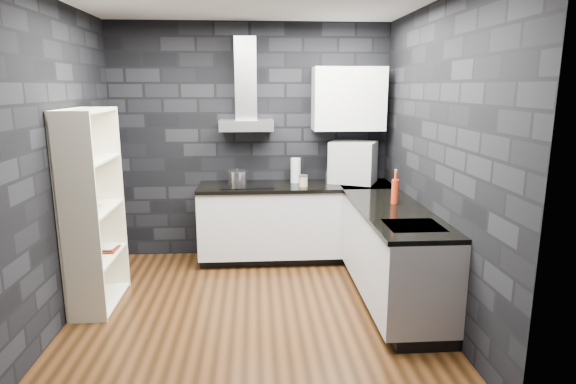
{
  "coord_description": "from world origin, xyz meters",
  "views": [
    {
      "loc": [
        0.04,
        -4.02,
        1.99
      ],
      "look_at": [
        0.35,
        0.45,
        1.0
      ],
      "focal_mm": 30.0,
      "sensor_mm": 36.0,
      "label": 1
    }
  ],
  "objects": [
    {
      "name": "appliance_garage",
      "position": [
        1.16,
        1.38,
        1.12
      ],
      "size": [
        0.61,
        0.56,
        0.5
      ],
      "primitive_type": "cube",
      "rotation": [
        0.0,
        0.0,
        -0.43
      ],
      "color": "#A2A4A9",
      "rests_on": "counter_back_top"
    },
    {
      "name": "wall_left",
      "position": [
        -1.62,
        0.0,
        1.35
      ],
      "size": [
        0.05,
        3.2,
        2.7
      ],
      "primitive_type": "cube",
      "color": "black",
      "rests_on": "ground"
    },
    {
      "name": "hood_chimney",
      "position": [
        -0.05,
        1.5,
        2.07
      ],
      "size": [
        0.24,
        0.2,
        0.9
      ],
      "primitive_type": "cube",
      "color": "silver",
      "rests_on": "hood_body"
    },
    {
      "name": "counter_back_cab",
      "position": [
        0.5,
        1.3,
        0.48
      ],
      "size": [
        2.2,
        0.6,
        0.76
      ],
      "primitive_type": "cube",
      "color": "silver",
      "rests_on": "ground"
    },
    {
      "name": "bookshelf",
      "position": [
        -1.42,
        0.27,
        0.9
      ],
      "size": [
        0.34,
        0.8,
        1.8
      ],
      "primitive_type": "cube",
      "rotation": [
        0.0,
        0.0,
        0.01
      ],
      "color": "#F1ECCD",
      "rests_on": "ground"
    },
    {
      "name": "counter_corner_top",
      "position": [
        1.3,
        1.3,
        0.88
      ],
      "size": [
        0.62,
        0.62,
        0.04
      ],
      "primitive_type": "cube",
      "color": "black",
      "rests_on": "counter_right_cab"
    },
    {
      "name": "counter_right_cab",
      "position": [
        1.3,
        0.1,
        0.48
      ],
      "size": [
        0.6,
        1.8,
        0.76
      ],
      "primitive_type": "cube",
      "color": "silver",
      "rests_on": "ground"
    },
    {
      "name": "counter_right_top",
      "position": [
        1.29,
        0.1,
        0.88
      ],
      "size": [
        0.62,
        1.8,
        0.04
      ],
      "primitive_type": "cube",
      "color": "black",
      "rests_on": "counter_right_cab"
    },
    {
      "name": "glass_vase",
      "position": [
        0.5,
        1.42,
        1.04
      ],
      "size": [
        0.13,
        0.13,
        0.28
      ],
      "primitive_type": "cylinder",
      "rotation": [
        0.0,
        0.0,
        -0.17
      ],
      "color": "silver",
      "rests_on": "counter_back_top"
    },
    {
      "name": "sink_rim",
      "position": [
        1.3,
        -0.4,
        0.89
      ],
      "size": [
        0.44,
        0.4,
        0.01
      ],
      "primitive_type": "cube",
      "color": "silver",
      "rests_on": "counter_right_top"
    },
    {
      "name": "fruit_bowl",
      "position": [
        -1.42,
        0.14,
        0.94
      ],
      "size": [
        0.25,
        0.25,
        0.06
      ],
      "primitive_type": "imported",
      "rotation": [
        0.0,
        0.0,
        0.08
      ],
      "color": "silver",
      "rests_on": "bookshelf"
    },
    {
      "name": "counter_back_top",
      "position": [
        0.5,
        1.29,
        0.88
      ],
      "size": [
        2.2,
        0.62,
        0.04
      ],
      "primitive_type": "cube",
      "color": "black",
      "rests_on": "counter_back_cab"
    },
    {
      "name": "toekick_right",
      "position": [
        1.34,
        0.1,
        0.05
      ],
      "size": [
        0.5,
        1.78,
        0.1
      ],
      "primitive_type": "cube",
      "color": "black",
      "rests_on": "ground"
    },
    {
      "name": "cooktop",
      "position": [
        -0.05,
        1.3,
        0.91
      ],
      "size": [
        0.58,
        0.5,
        0.01
      ],
      "primitive_type": "cube",
      "color": "black",
      "rests_on": "counter_back_top"
    },
    {
      "name": "toekick_back",
      "position": [
        0.5,
        1.34,
        0.05
      ],
      "size": [
        2.18,
        0.5,
        0.1
      ],
      "primitive_type": "cube",
      "color": "black",
      "rests_on": "ground"
    },
    {
      "name": "wall_right",
      "position": [
        1.62,
        0.0,
        1.35
      ],
      "size": [
        0.05,
        3.2,
        2.7
      ],
      "primitive_type": "cube",
      "color": "black",
      "rests_on": "ground"
    },
    {
      "name": "storage_jar",
      "position": [
        0.57,
        1.18,
        0.96
      ],
      "size": [
        0.1,
        0.1,
        0.11
      ],
      "primitive_type": "cylinder",
      "rotation": [
        0.0,
        0.0,
        -0.1
      ],
      "color": "tan",
      "rests_on": "counter_back_top"
    },
    {
      "name": "upper_cabinet",
      "position": [
        1.1,
        1.43,
        1.85
      ],
      "size": [
        0.8,
        0.35,
        0.7
      ],
      "primitive_type": "cube",
      "color": "white",
      "rests_on": "wall_back"
    },
    {
      "name": "ground",
      "position": [
        0.0,
        0.0,
        0.0
      ],
      "size": [
        3.2,
        3.2,
        0.0
      ],
      "primitive_type": "plane",
      "color": "#442712"
    },
    {
      "name": "pot",
      "position": [
        -0.17,
        1.37,
        0.97
      ],
      "size": [
        0.28,
        0.28,
        0.12
      ],
      "primitive_type": "cylinder",
      "rotation": [
        0.0,
        0.0,
        0.42
      ],
      "color": "#B4B5B9",
      "rests_on": "cooktop"
    },
    {
      "name": "book_red",
      "position": [
        -1.44,
        0.43,
        0.57
      ],
      "size": [
        0.16,
        0.03,
        0.22
      ],
      "primitive_type": "imported",
      "rotation": [
        0.0,
        0.0,
        -0.05
      ],
      "color": "maroon",
      "rests_on": "bookshelf"
    },
    {
      "name": "wall_back",
      "position": [
        0.0,
        1.62,
        1.35
      ],
      "size": [
        3.2,
        0.05,
        2.7
      ],
      "primitive_type": "cube",
      "color": "black",
      "rests_on": "ground"
    },
    {
      "name": "red_bottle",
      "position": [
        1.36,
        0.33,
        1.02
      ],
      "size": [
        0.09,
        0.09,
        0.23
      ],
      "primitive_type": "cylinder",
      "rotation": [
        0.0,
        0.0,
        0.33
      ],
      "color": "#B83014",
      "rests_on": "counter_right_top"
    },
    {
      "name": "book_second",
      "position": [
        -1.43,
        0.44,
        0.59
      ],
      "size": [
        0.15,
        0.04,
        0.2
      ],
      "primitive_type": "imported",
      "rotation": [
        0.0,
        0.0,
        -0.15
      ],
      "color": "#B2B2B2",
      "rests_on": "bookshelf"
    },
    {
      "name": "hood_body",
      "position": [
        -0.05,
        1.43,
        1.56
      ],
      "size": [
        0.6,
        0.34,
        0.12
      ],
      "primitive_type": "cube",
      "color": "silver",
      "rests_on": "wall_back"
    },
    {
      "name": "wall_front",
      "position": [
        0.0,
        -1.62,
        1.35
      ],
      "size": [
        3.2,
        0.05,
        2.7
      ],
      "primitive_type": "cube",
      "color": "black",
      "rests_on": "ground"
    },
    {
      "name": "utensil_crock",
      "position": [
        0.89,
        1.43,
        0.96
      ],
      "size": [
        0.1,
        0.1,
        0.12
      ],
      "primitive_type": "cylinder",
      "rotation": [
        0.0,
        0.0,
        0.06
      ],
      "color": "#B4B5B9",
      "rests_on": "counter_back_top"
    }
  ]
}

